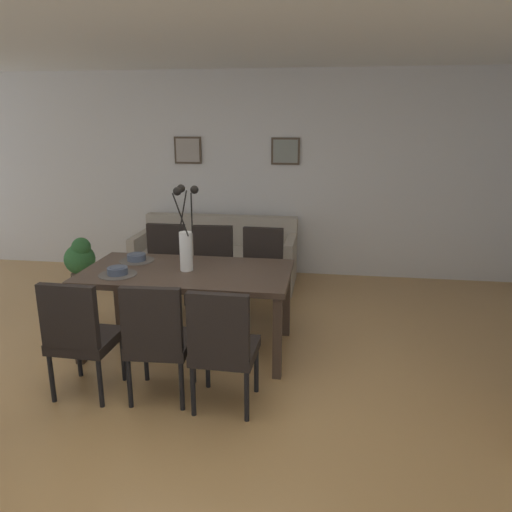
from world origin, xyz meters
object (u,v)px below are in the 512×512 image
Objects in this scene: dining_table at (187,278)px; dining_chair_far_left at (158,336)px; sofa at (217,260)px; bowl_near_right at (136,257)px; framed_picture_left at (188,150)px; dining_chair_far_right at (212,266)px; framed_picture_center at (285,151)px; dining_chair_mid_right at (261,269)px; dining_chair_near_right at (164,264)px; dining_chair_near_left at (79,333)px; bowl_near_left at (117,270)px; dining_chair_mid_left at (223,344)px; potted_plant at (80,262)px; centerpiece_vase at (186,239)px.

dining_chair_far_left is at bearing -88.43° from dining_table.
dining_table is 0.91× the size of sofa.
framed_picture_left is at bearing 92.56° from bowl_near_right.
framed_picture_center is (0.63, 1.47, 1.10)m from dining_chair_far_right.
dining_chair_mid_right is at bearing -2.15° from dining_chair_far_right.
dining_chair_near_right is 0.46× the size of sofa.
framed_picture_left is at bearing 91.42° from dining_chair_near_left.
dining_chair_near_right is 5.41× the size of bowl_near_left.
bowl_near_right is at bearing -118.69° from framed_picture_center.
dining_chair_far_left is 1.00× the size of dining_chair_mid_left.
dining_chair_mid_right reaches higher than sofa.
dining_chair_mid_right is at bearing -51.83° from framed_picture_left.
dining_chair_far_left is 0.46× the size of sofa.
dining_chair_near_left is at bearing -91.31° from bowl_near_left.
dining_chair_near_left is 1.00× the size of dining_chair_mid_left.
dining_chair_mid_left is 5.41× the size of bowl_near_left.
dining_chair_near_right is at bearing 88.52° from bowl_near_right.
dining_table is at bearing 58.01° from dining_chair_near_left.
dining_chair_mid_left is at bearing -46.72° from bowl_near_right.
framed_picture_left is (-0.11, 1.47, 1.10)m from dining_chair_near_right.
dining_chair_near_right is at bearing 178.72° from dining_chair_mid_right.
framed_picture_center reaches higher than potted_plant.
dining_chair_near_right is 1.14m from bowl_near_left.
dining_table is 1.96× the size of dining_chair_near_right.
dining_table is at bearing 21.32° from bowl_near_left.
dining_chair_mid_right is 1.14m from centerpiece_vase.
dining_chair_far_right is at bearing 177.85° from dining_chair_mid_right.
bowl_near_left is (-0.02, -1.10, 0.27)m from dining_chair_near_right.
centerpiece_vase reaches higher than sofa.
dining_chair_mid_left is at bearing -90.84° from dining_chair_mid_right.
framed_picture_center is at bearing 74.93° from centerpiece_vase.
dining_chair_mid_right is (1.09, 1.76, 0.00)m from dining_chair_near_left.
bowl_near_left is at bearing -114.59° from framed_picture_center.
framed_picture_left is (-0.10, 2.57, 0.83)m from bowl_near_left.
framed_picture_center reaches higher than centerpiece_vase.
bowl_near_left is at bearing -158.59° from centerpiece_vase.
dining_chair_near_left is 1.87m from dining_chair_far_right.
sofa is at bearing 94.08° from dining_chair_far_left.
dining_table is 1.96× the size of dining_chair_far_left.
potted_plant is at bearing 169.63° from dining_chair_mid_right.
bowl_near_left is at bearing -90.92° from dining_chair_near_right.
dining_table is 2.69× the size of potted_plant.
dining_chair_far_right reaches higher than bowl_near_right.
dining_chair_far_right reaches higher than sofa.
bowl_near_right is at bearing -128.90° from dining_chair_far_right.
dining_chair_near_right is 1.84m from framed_picture_left.
dining_chair_mid_left is 3.63m from framed_picture_left.
dining_chair_mid_left reaches higher than bowl_near_right.
framed_picture_left reaches higher than dining_chair_mid_left.
dining_chair_near_left reaches higher than bowl_near_left.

